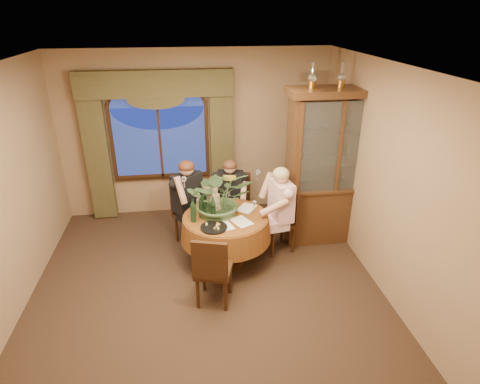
{
  "coord_description": "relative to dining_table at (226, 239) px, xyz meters",
  "views": [
    {
      "loc": [
        -0.15,
        -4.12,
        3.36
      ],
      "look_at": [
        0.52,
        0.73,
        1.1
      ],
      "focal_mm": 30.0,
      "sensor_mm": 36.0,
      "label": 1
    }
  ],
  "objects": [
    {
      "name": "floor",
      "position": [
        -0.32,
        -0.73,
        -0.38
      ],
      "size": [
        5.0,
        5.0,
        0.0
      ],
      "primitive_type": "plane",
      "color": "black",
      "rests_on": "ground"
    },
    {
      "name": "wall_back",
      "position": [
        -0.32,
        1.77,
        1.02
      ],
      "size": [
        4.5,
        0.0,
        4.5
      ],
      "primitive_type": "plane",
      "rotation": [
        1.57,
        0.0,
        0.0
      ],
      "color": "#906D4E",
      "rests_on": "ground"
    },
    {
      "name": "wall_right",
      "position": [
        1.93,
        -0.73,
        1.02
      ],
      "size": [
        0.0,
        5.0,
        5.0
      ],
      "primitive_type": "plane",
      "rotation": [
        1.57,
        0.0,
        -1.57
      ],
      "color": "#906D4E",
      "rests_on": "ground"
    },
    {
      "name": "ceiling",
      "position": [
        -0.32,
        -0.73,
        2.42
      ],
      "size": [
        5.0,
        5.0,
        0.0
      ],
      "primitive_type": "plane",
      "rotation": [
        3.14,
        0.0,
        0.0
      ],
      "color": "white",
      "rests_on": "wall_back"
    },
    {
      "name": "window",
      "position": [
        -0.92,
        1.7,
        0.92
      ],
      "size": [
        1.62,
        0.1,
        1.32
      ],
      "primitive_type": null,
      "color": "navy",
      "rests_on": "wall_back"
    },
    {
      "name": "arched_transom",
      "position": [
        -0.92,
        1.7,
        1.71
      ],
      "size": [
        1.6,
        0.06,
        0.44
      ],
      "primitive_type": null,
      "color": "navy",
      "rests_on": "wall_back"
    },
    {
      "name": "drapery_left",
      "position": [
        -1.95,
        1.65,
        0.8
      ],
      "size": [
        0.38,
        0.14,
        2.32
      ],
      "primitive_type": "cube",
      "color": "#413C21",
      "rests_on": "floor"
    },
    {
      "name": "drapery_right",
      "position": [
        0.11,
        1.65,
        0.8
      ],
      "size": [
        0.38,
        0.14,
        2.32
      ],
      "primitive_type": "cube",
      "color": "#413C21",
      "rests_on": "floor"
    },
    {
      "name": "swag_valance",
      "position": [
        -0.92,
        1.62,
        1.9
      ],
      "size": [
        2.45,
        0.16,
        0.42
      ],
      "primitive_type": null,
      "color": "#413C21",
      "rests_on": "wall_back"
    },
    {
      "name": "dining_table",
      "position": [
        0.0,
        0.0,
        0.0
      ],
      "size": [
        1.32,
        1.32,
        0.75
      ],
      "primitive_type": "cylinder",
      "rotation": [
        0.0,
        0.0,
        0.04
      ],
      "color": "maroon",
      "rests_on": "floor"
    },
    {
      "name": "china_cabinet",
      "position": [
        1.66,
        0.5,
        0.8
      ],
      "size": [
        1.45,
        0.57,
        2.36
      ],
      "primitive_type": "cube",
      "color": "#392113",
      "rests_on": "floor"
    },
    {
      "name": "oil_lamp_left",
      "position": [
        1.25,
        0.5,
        2.15
      ],
      "size": [
        0.11,
        0.11,
        0.34
      ],
      "primitive_type": null,
      "color": "#A5722D",
      "rests_on": "china_cabinet"
    },
    {
      "name": "oil_lamp_center",
      "position": [
        1.66,
        0.5,
        2.15
      ],
      "size": [
        0.11,
        0.11,
        0.34
      ],
      "primitive_type": null,
      "color": "#A5722D",
      "rests_on": "china_cabinet"
    },
    {
      "name": "oil_lamp_right",
      "position": [
        2.07,
        0.5,
        2.15
      ],
      "size": [
        0.11,
        0.11,
        0.34
      ],
      "primitive_type": null,
      "color": "#A5722D",
      "rests_on": "china_cabinet"
    },
    {
      "name": "chair_right",
      "position": [
        0.8,
        0.23,
        0.1
      ],
      "size": [
        0.52,
        0.52,
        0.96
      ],
      "primitive_type": "cube",
      "rotation": [
        0.0,
        0.0,
        -4.43
      ],
      "color": "black",
      "rests_on": "floor"
    },
    {
      "name": "chair_back_right",
      "position": [
        0.24,
        0.84,
        0.1
      ],
      "size": [
        0.52,
        0.52,
        0.96
      ],
      "primitive_type": "cube",
      "rotation": [
        0.0,
        0.0,
        -3.42
      ],
      "color": "black",
      "rests_on": "floor"
    },
    {
      "name": "chair_back",
      "position": [
        -0.47,
        0.63,
        0.1
      ],
      "size": [
        0.59,
        0.59,
        0.96
      ],
      "primitive_type": "cube",
      "rotation": [
        0.0,
        0.0,
        -2.5
      ],
      "color": "black",
      "rests_on": "floor"
    },
    {
      "name": "chair_front_left",
      "position": [
        -0.23,
        -0.81,
        0.1
      ],
      "size": [
        0.52,
        0.52,
        0.96
      ],
      "primitive_type": "cube",
      "rotation": [
        0.0,
        0.0,
        -0.28
      ],
      "color": "black",
      "rests_on": "floor"
    },
    {
      "name": "person_pink",
      "position": [
        0.81,
        0.15,
        0.31
      ],
      "size": [
        0.53,
        0.56,
        1.37
      ],
      "primitive_type": null,
      "rotation": [
        0.0,
        0.0,
        -4.53
      ],
      "color": "beige",
      "rests_on": "floor"
    },
    {
      "name": "person_back",
      "position": [
        -0.51,
        0.59,
        0.31
      ],
      "size": [
        0.67,
        0.66,
        1.37
      ],
      "primitive_type": null,
      "rotation": [
        0.0,
        0.0,
        -2.43
      ],
      "color": "black",
      "rests_on": "floor"
    },
    {
      "name": "person_scarf",
      "position": [
        0.16,
        0.81,
        0.26
      ],
      "size": [
        0.53,
        0.5,
        1.27
      ],
      "primitive_type": null,
      "rotation": [
        0.0,
        0.0,
        -3.33
      ],
      "color": "black",
      "rests_on": "floor"
    },
    {
      "name": "stoneware_vase",
      "position": [
        -0.12,
        0.12,
        0.51
      ],
      "size": [
        0.15,
        0.15,
        0.28
      ],
      "primitive_type": null,
      "color": "tan",
      "rests_on": "dining_table"
    },
    {
      "name": "centerpiece_plant",
      "position": [
        -0.07,
        0.11,
        0.96
      ],
      "size": [
        0.88,
        0.98,
        0.76
      ],
      "primitive_type": "imported",
      "color": "#3D5A34",
      "rests_on": "dining_table"
    },
    {
      "name": "olive_bowl",
      "position": [
        0.03,
        -0.05,
        0.4
      ],
      "size": [
        0.16,
        0.16,
        0.05
      ],
      "primitive_type": "imported",
      "color": "#49572D",
      "rests_on": "dining_table"
    },
    {
      "name": "cheese_platter",
      "position": [
        -0.19,
        -0.32,
        0.39
      ],
      "size": [
        0.35,
        0.35,
        0.02
      ],
      "primitive_type": "cylinder",
      "color": "black",
      "rests_on": "dining_table"
    },
    {
      "name": "wine_bottle_0",
      "position": [
        -0.17,
        -0.07,
        0.54
      ],
      "size": [
        0.07,
        0.07,
        0.33
      ],
      "primitive_type": "cylinder",
      "color": "black",
      "rests_on": "dining_table"
    },
    {
      "name": "wine_bottle_1",
      "position": [
        -0.28,
        0.18,
        0.54
      ],
      "size": [
        0.07,
        0.07,
        0.33
      ],
      "primitive_type": "cylinder",
      "color": "black",
      "rests_on": "dining_table"
    },
    {
      "name": "wine_bottle_2",
      "position": [
        -0.17,
        0.07,
        0.54
      ],
      "size": [
        0.07,
        0.07,
        0.33
      ],
      "primitive_type": "cylinder",
      "color": "tan",
      "rests_on": "dining_table"
    },
    {
      "name": "wine_bottle_3",
      "position": [
        -0.35,
        0.06,
        0.54
      ],
      "size": [
        0.07,
        0.07,
        0.33
      ],
      "primitive_type": "cylinder",
      "color": "tan",
      "rests_on": "dining_table"
    },
    {
      "name": "wine_bottle_4",
      "position": [
        -0.44,
        -0.1,
        0.54
      ],
      "size": [
        0.07,
        0.07,
        0.33
      ],
      "primitive_type": "cylinder",
      "color": "black",
      "rests_on": "dining_table"
    },
    {
      "name": "wine_bottle_5",
      "position": [
        -0.33,
        0.01,
        0.54
      ],
      "size": [
        0.07,
        0.07,
        0.33
      ],
      "primitive_type": "cylinder",
      "color": "black",
      "rests_on": "dining_table"
    },
    {
      "name": "tasting_paper_0",
      "position": [
        0.19,
        -0.2,
        0.38
      ],
      "size": [
        0.32,
        0.36,
        0.0
      ],
      "primitive_type": "cube",
      "rotation": [
        0.0,
        0.0,
        0.48
      ],
      "color": "white",
      "rests_on": "dining_table"
    },
    {
      "name": "tasting_paper_1",
      "position": [
        0.32,
        0.19,
        0.38
      ],
      "size": [
        0.34,
        0.37,
        0.0
      ],
      "primitive_type": "cube",
      "rotation": [
        0.0,
        0.0,
        -0.6
      ],
      "color": "white",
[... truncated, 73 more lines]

